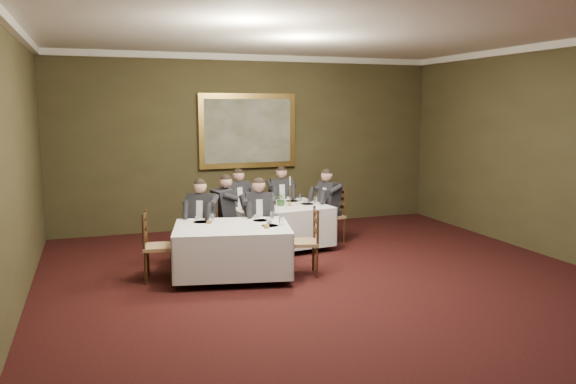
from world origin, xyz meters
TOP-DOWN VIEW (x-y plane):
  - ground at (0.00, 0.00)m, footprint 10.00×10.00m
  - ceiling at (0.00, 0.00)m, footprint 8.00×10.00m
  - back_wall at (0.00, 5.00)m, footprint 8.00×0.10m
  - crown_molding at (0.00, 0.00)m, footprint 8.00×10.00m
  - table_main at (-0.09, 2.95)m, footprint 1.80×1.46m
  - table_second at (-1.25, 1.59)m, footprint 1.89×1.58m
  - chair_main_backleft at (-0.64, 3.74)m, footprint 0.51×0.49m
  - diner_main_backleft at (-0.64, 3.73)m, footprint 0.48×0.54m
  - chair_main_backright at (0.24, 3.85)m, footprint 0.49×0.47m
  - diner_main_backright at (0.24, 3.84)m, footprint 0.45×0.52m
  - chair_main_endleft at (-1.13, 2.82)m, footprint 0.49×0.51m
  - diner_main_endleft at (-1.12, 2.82)m, footprint 0.54×0.48m
  - chair_main_endright at (0.95, 3.08)m, footprint 0.52×0.54m
  - diner_main_endright at (0.94, 3.08)m, footprint 0.57×0.51m
  - chair_sec_backleft at (-1.51, 2.52)m, footprint 0.58×0.57m
  - diner_sec_backleft at (-1.51, 2.51)m, footprint 0.57×0.61m
  - chair_sec_backright at (-0.64, 2.34)m, footprint 0.50×0.48m
  - diner_sec_backright at (-0.64, 2.32)m, footprint 0.47×0.54m
  - chair_sec_endright at (-0.22, 1.38)m, footprint 0.52×0.53m
  - chair_sec_endleft at (-2.28, 1.81)m, footprint 0.49×0.50m
  - centerpiece at (-0.04, 2.95)m, footprint 0.28×0.26m
  - candlestick at (0.10, 2.90)m, footprint 0.08×0.08m
  - place_setting_table_main at (-0.52, 3.26)m, footprint 0.33×0.31m
  - place_setting_table_second at (-1.56, 2.05)m, footprint 0.33×0.31m
  - painting at (-0.09, 4.94)m, footprint 2.01×0.09m

SIDE VIEW (x-z plane):
  - ground at x=0.00m, z-range 0.00..0.00m
  - chair_main_backleft at x=-0.64m, z-range -0.22..0.78m
  - chair_main_backright at x=0.24m, z-range -0.22..0.78m
  - chair_main_endleft at x=-1.13m, z-range -0.22..0.78m
  - chair_main_endright at x=0.95m, z-range -0.22..0.78m
  - chair_sec_backleft at x=-1.51m, z-range -0.22..0.78m
  - chair_sec_backright at x=-0.64m, z-range -0.22..0.78m
  - chair_sec_endright at x=-0.22m, z-range -0.22..0.78m
  - chair_sec_endleft at x=-2.28m, z-range -0.22..0.78m
  - table_main at x=-0.09m, z-range 0.12..0.78m
  - table_second at x=-1.25m, z-range 0.12..0.78m
  - diner_main_backleft at x=-0.64m, z-range -0.16..1.19m
  - diner_main_backright at x=0.24m, z-range -0.16..1.19m
  - diner_main_endleft at x=-1.12m, z-range -0.16..1.19m
  - diner_main_endright at x=0.94m, z-range -0.16..1.19m
  - diner_sec_backleft at x=-1.51m, z-range -0.16..1.19m
  - diner_sec_backright at x=-0.64m, z-range -0.16..1.19m
  - place_setting_table_main at x=-0.52m, z-range 0.73..0.87m
  - place_setting_table_second at x=-1.56m, z-range 0.73..0.87m
  - centerpiece at x=-0.04m, z-range 0.77..1.02m
  - candlestick at x=0.10m, z-range 0.69..1.22m
  - back_wall at x=0.00m, z-range 0.00..3.50m
  - painting at x=-0.09m, z-range 1.23..2.73m
  - crown_molding at x=0.00m, z-range 3.38..3.50m
  - ceiling at x=0.00m, z-range 3.45..3.55m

